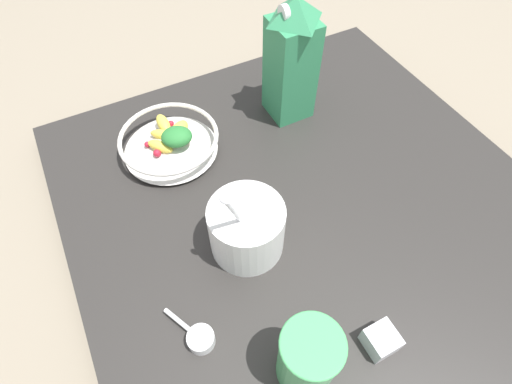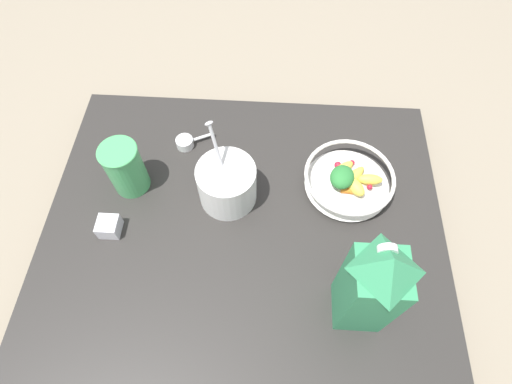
# 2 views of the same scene
# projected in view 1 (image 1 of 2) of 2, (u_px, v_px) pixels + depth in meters

# --- Properties ---
(ground_plane) EXTENTS (6.00, 6.00, 0.00)m
(ground_plane) POSITION_uv_depth(u_px,v_px,m) (302.00, 210.00, 0.88)
(ground_plane) COLOR gray
(countertop) EXTENTS (0.95, 0.95, 0.05)m
(countertop) POSITION_uv_depth(u_px,v_px,m) (303.00, 204.00, 0.86)
(countertop) COLOR #2D2B28
(countertop) RESTS_ON ground_plane
(fruit_bowl) EXTENTS (0.22, 0.22, 0.08)m
(fruit_bowl) POSITION_uv_depth(u_px,v_px,m) (170.00, 141.00, 0.89)
(fruit_bowl) COLOR silver
(fruit_bowl) RESTS_ON countertop
(milk_carton) EXTENTS (0.09, 0.09, 0.29)m
(milk_carton) POSITION_uv_depth(u_px,v_px,m) (291.00, 60.00, 0.88)
(milk_carton) COLOR #338C59
(milk_carton) RESTS_ON countertop
(yogurt_tub) EXTENTS (0.14, 0.14, 0.22)m
(yogurt_tub) POSITION_uv_depth(u_px,v_px,m) (247.00, 227.00, 0.72)
(yogurt_tub) COLOR white
(yogurt_tub) RESTS_ON countertop
(drinking_cup) EXTENTS (0.09, 0.09, 0.14)m
(drinking_cup) POSITION_uv_depth(u_px,v_px,m) (308.00, 357.00, 0.58)
(drinking_cup) COLOR #4CB266
(drinking_cup) RESTS_ON countertop
(spice_jar) EXTENTS (0.05, 0.05, 0.04)m
(spice_jar) POSITION_uv_depth(u_px,v_px,m) (381.00, 341.00, 0.65)
(spice_jar) COLOR silver
(spice_jar) RESTS_ON countertop
(measuring_scoop) EXTENTS (0.10, 0.06, 0.03)m
(measuring_scoop) POSITION_uv_depth(u_px,v_px,m) (199.00, 338.00, 0.65)
(measuring_scoop) COLOR white
(measuring_scoop) RESTS_ON countertop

